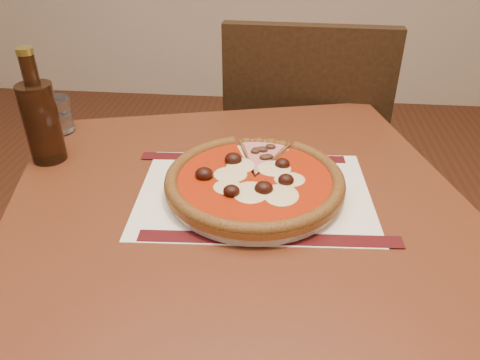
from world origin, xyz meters
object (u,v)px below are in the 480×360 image
object	(u,v)px
pizza	(255,179)
water_glass	(57,115)
table	(239,245)
plate	(254,189)
bottle	(41,119)
chair_far	(302,150)

from	to	relation	value
pizza	water_glass	xyz separation A→B (m)	(-0.46, 0.21, 0.01)
table	water_glass	bearing A→B (deg)	151.27
pizza	water_glass	world-z (taller)	water_glass
plate	bottle	xyz separation A→B (m)	(-0.42, 0.09, 0.08)
table	chair_far	xyz separation A→B (m)	(0.13, 0.61, -0.11)
chair_far	bottle	size ratio (longest dim) A/B	4.13
table	bottle	xyz separation A→B (m)	(-0.40, 0.11, 0.19)
water_glass	bottle	size ratio (longest dim) A/B	0.35
pizza	bottle	size ratio (longest dim) A/B	1.40
table	bottle	size ratio (longest dim) A/B	4.29
chair_far	water_glass	xyz separation A→B (m)	(-0.57, -0.37, 0.25)
table	plate	world-z (taller)	plate
chair_far	plate	size ratio (longest dim) A/B	3.10
plate	chair_far	bearing A→B (deg)	79.70
bottle	table	bearing A→B (deg)	-15.60
plate	water_glass	xyz separation A→B (m)	(-0.46, 0.21, 0.03)
plate	pizza	distance (m)	0.02
plate	water_glass	bearing A→B (deg)	154.99
water_glass	chair_far	bearing A→B (deg)	33.28
table	chair_far	world-z (taller)	chair_far
plate	water_glass	world-z (taller)	water_glass
plate	table	bearing A→B (deg)	-137.29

